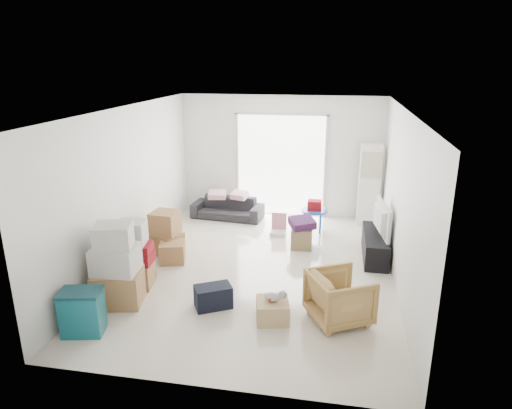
{
  "coord_description": "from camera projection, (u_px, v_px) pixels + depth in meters",
  "views": [
    {
      "loc": [
        1.25,
        -6.98,
        3.43
      ],
      "look_at": [
        -0.06,
        0.2,
        1.1
      ],
      "focal_mm": 32.0,
      "sensor_mm": 36.0,
      "label": 1
    }
  ],
  "objects": [
    {
      "name": "television",
      "position": [
        376.0,
        230.0,
        8.13
      ],
      "size": [
        0.71,
        1.08,
        0.13
      ],
      "primitive_type": "imported",
      "rotation": [
        0.0,
        0.0,
        1.7
      ],
      "color": "black",
      "rests_on": "tv_console"
    },
    {
      "name": "ottoman",
      "position": [
        302.0,
        238.0,
        8.66
      ],
      "size": [
        0.41,
        0.41,
        0.39
      ],
      "primitive_type": "cube",
      "rotation": [
        0.0,
        0.0,
        0.05
      ],
      "color": "#917F54",
      "rests_on": "room_shell"
    },
    {
      "name": "toy_walker",
      "position": [
        279.0,
        228.0,
        9.34
      ],
      "size": [
        0.33,
        0.29,
        0.44
      ],
      "rotation": [
        0.0,
        0.0,
        0.03
      ],
      "color": "silver",
      "rests_on": "room_shell"
    },
    {
      "name": "box_stack_c",
      "position": [
        166.0,
        233.0,
        8.34
      ],
      "size": [
        0.67,
        0.63,
        0.81
      ],
      "rotation": [
        0.0,
        0.0,
        -0.28
      ],
      "color": "#A37B49",
      "rests_on": "room_shell"
    },
    {
      "name": "pillow_left",
      "position": [
        217.0,
        189.0,
        10.12
      ],
      "size": [
        0.4,
        0.34,
        0.11
      ],
      "primitive_type": "cube",
      "rotation": [
        0.0,
        0.0,
        0.15
      ],
      "color": "#DEA2AE",
      "rests_on": "sofa"
    },
    {
      "name": "armchair",
      "position": [
        340.0,
        295.0,
        6.17
      ],
      "size": [
        0.97,
        0.99,
        0.77
      ],
      "primitive_type": "imported",
      "rotation": [
        0.0,
        0.0,
        2.07
      ],
      "color": "tan",
      "rests_on": "room_shell"
    },
    {
      "name": "box_stack_a",
      "position": [
        117.0,
        269.0,
        6.57
      ],
      "size": [
        0.77,
        0.68,
        1.23
      ],
      "rotation": [
        0.0,
        0.0,
        0.17
      ],
      "color": "#A37B49",
      "rests_on": "room_shell"
    },
    {
      "name": "storage_bins",
      "position": [
        82.0,
        312.0,
        5.91
      ],
      "size": [
        0.59,
        0.47,
        0.61
      ],
      "rotation": [
        0.0,
        0.0,
        0.21
      ],
      "color": "#115967",
      "rests_on": "room_shell"
    },
    {
      "name": "plush_bunny",
      "position": [
        275.0,
        296.0,
        6.19
      ],
      "size": [
        0.3,
        0.18,
        0.15
      ],
      "rotation": [
        0.0,
        0.0,
        0.57
      ],
      "color": "#B2ADA8",
      "rests_on": "wood_crate"
    },
    {
      "name": "ac_tower",
      "position": [
        369.0,
        185.0,
        9.69
      ],
      "size": [
        0.45,
        0.3,
        1.75
      ],
      "primitive_type": "cube",
      "color": "white",
      "rests_on": "room_shell"
    },
    {
      "name": "box_stack_b",
      "position": [
        134.0,
        258.0,
        7.13
      ],
      "size": [
        0.6,
        0.6,
        1.07
      ],
      "rotation": [
        0.0,
        0.0,
        0.1
      ],
      "color": "#A37B49",
      "rests_on": "room_shell"
    },
    {
      "name": "sofa",
      "position": [
        227.0,
        205.0,
        10.24
      ],
      "size": [
        1.63,
        0.61,
        0.62
      ],
      "primitive_type": "imported",
      "rotation": [
        0.0,
        0.0,
        -0.1
      ],
      "color": "#27262B",
      "rests_on": "room_shell"
    },
    {
      "name": "loose_box",
      "position": [
        173.0,
        252.0,
        8.06
      ],
      "size": [
        0.52,
        0.52,
        0.36
      ],
      "primitive_type": "cube",
      "rotation": [
        0.0,
        0.0,
        0.25
      ],
      "color": "#A37B49",
      "rests_on": "room_shell"
    },
    {
      "name": "sliding_door",
      "position": [
        281.0,
        161.0,
        10.22
      ],
      "size": [
        2.1,
        0.04,
        2.33
      ],
      "color": "white",
      "rests_on": "room_shell"
    },
    {
      "name": "room_shell",
      "position": [
        257.0,
        194.0,
        7.39
      ],
      "size": [
        4.98,
        6.48,
        3.18
      ],
      "color": "beige",
      "rests_on": "ground"
    },
    {
      "name": "duffel_bag",
      "position": [
        213.0,
        297.0,
        6.57
      ],
      "size": [
        0.6,
        0.52,
        0.33
      ],
      "primitive_type": "cube",
      "rotation": [
        0.0,
        0.0,
        0.51
      ],
      "color": "black",
      "rests_on": "room_shell"
    },
    {
      "name": "blanket",
      "position": [
        302.0,
        224.0,
        8.58
      ],
      "size": [
        0.57,
        0.57,
        0.14
      ],
      "primitive_type": "cube",
      "rotation": [
        0.0,
        0.0,
        0.41
      ],
      "color": "#3F1E4B",
      "rests_on": "ottoman"
    },
    {
      "name": "pillow_right",
      "position": [
        240.0,
        190.0,
        10.09
      ],
      "size": [
        0.37,
        0.33,
        0.11
      ],
      "primitive_type": "cube",
      "rotation": [
        0.0,
        0.0,
        -0.3
      ],
      "color": "#DEA2AE",
      "rests_on": "sofa"
    },
    {
      "name": "tv_console",
      "position": [
        375.0,
        245.0,
        8.22
      ],
      "size": [
        0.41,
        1.36,
        0.45
      ],
      "primitive_type": "cube",
      "color": "black",
      "rests_on": "room_shell"
    },
    {
      "name": "wood_crate",
      "position": [
        272.0,
        310.0,
        6.25
      ],
      "size": [
        0.52,
        0.52,
        0.29
      ],
      "primitive_type": "cube",
      "rotation": [
        0.0,
        0.0,
        0.21
      ],
      "color": "tan",
      "rests_on": "room_shell"
    },
    {
      "name": "kids_table",
      "position": [
        314.0,
        209.0,
        9.41
      ],
      "size": [
        0.54,
        0.54,
        0.67
      ],
      "rotation": [
        0.0,
        0.0,
        -0.06
      ],
      "color": "#1B51B2",
      "rests_on": "room_shell"
    }
  ]
}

